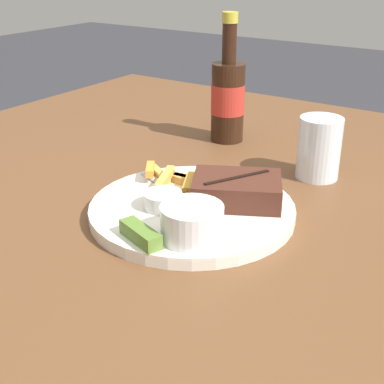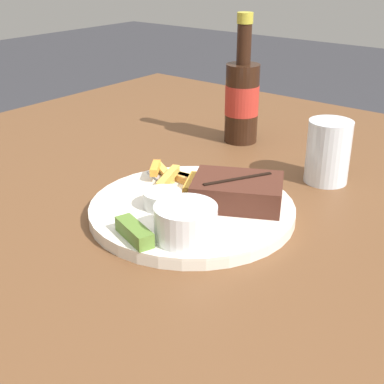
# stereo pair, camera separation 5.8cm
# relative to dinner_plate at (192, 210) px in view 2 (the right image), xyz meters

# --- Properties ---
(dining_table) EXTENTS (1.39, 1.40, 0.75)m
(dining_table) POSITION_rel_dinner_plate_xyz_m (0.00, 0.00, -0.07)
(dining_table) COLOR brown
(dining_table) RESTS_ON ground_plane
(dinner_plate) EXTENTS (0.30, 0.30, 0.02)m
(dinner_plate) POSITION_rel_dinner_plate_xyz_m (0.00, 0.00, 0.00)
(dinner_plate) COLOR silver
(dinner_plate) RESTS_ON dining_table
(steak_portion) EXTENTS (0.16, 0.14, 0.04)m
(steak_portion) POSITION_rel_dinner_plate_xyz_m (0.05, 0.05, 0.03)
(steak_portion) COLOR #472319
(steak_portion) RESTS_ON dinner_plate
(fries_pile) EXTENTS (0.15, 0.09, 0.02)m
(fries_pile) POSITION_rel_dinner_plate_xyz_m (-0.06, 0.04, 0.02)
(fries_pile) COLOR gold
(fries_pile) RESTS_ON dinner_plate
(coleslaw_cup) EXTENTS (0.08, 0.08, 0.05)m
(coleslaw_cup) POSITION_rel_dinner_plate_xyz_m (0.06, -0.08, 0.04)
(coleslaw_cup) COLOR white
(coleslaw_cup) RESTS_ON dinner_plate
(dipping_sauce_cup) EXTENTS (0.06, 0.06, 0.02)m
(dipping_sauce_cup) POSITION_rel_dinner_plate_xyz_m (-0.03, -0.03, 0.02)
(dipping_sauce_cup) COLOR silver
(dipping_sauce_cup) RESTS_ON dinner_plate
(pickle_spear) EXTENTS (0.07, 0.04, 0.02)m
(pickle_spear) POSITION_rel_dinner_plate_xyz_m (0.01, -0.13, 0.02)
(pickle_spear) COLOR #567A2D
(pickle_spear) RESTS_ON dinner_plate
(fork_utensil) EXTENTS (0.13, 0.06, 0.00)m
(fork_utensil) POSITION_rel_dinner_plate_xyz_m (-0.07, 0.03, 0.01)
(fork_utensil) COLOR #B7B7BC
(fork_utensil) RESTS_ON dinner_plate
(knife_utensil) EXTENTS (0.10, 0.15, 0.01)m
(knife_utensil) POSITION_rel_dinner_plate_xyz_m (0.01, 0.04, 0.01)
(knife_utensil) COLOR #B7B7BC
(knife_utensil) RESTS_ON dinner_plate
(beer_bottle) EXTENTS (0.07, 0.07, 0.25)m
(beer_bottle) POSITION_rel_dinner_plate_xyz_m (-0.13, 0.32, 0.08)
(beer_bottle) COLOR black
(beer_bottle) RESTS_ON dining_table
(drinking_glass) EXTENTS (0.07, 0.07, 0.11)m
(drinking_glass) POSITION_rel_dinner_plate_xyz_m (0.10, 0.24, 0.04)
(drinking_glass) COLOR silver
(drinking_glass) RESTS_ON dining_table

